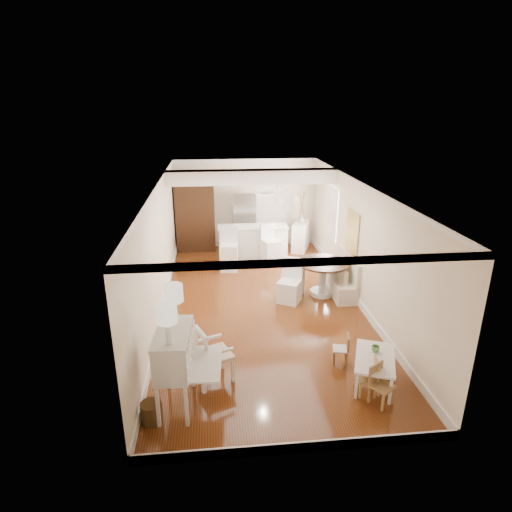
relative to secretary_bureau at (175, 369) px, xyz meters
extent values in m
plane|color=brown|center=(1.70, 3.33, -0.65)|extent=(9.00, 9.00, 0.00)
cube|color=white|center=(1.70, 3.33, 2.15)|extent=(4.50, 9.00, 0.04)
cube|color=white|center=(1.70, 7.83, 0.75)|extent=(4.50, 0.04, 2.80)
cube|color=white|center=(1.70, -1.17, 0.75)|extent=(4.50, 0.04, 2.80)
cube|color=white|center=(-0.55, 3.33, 0.75)|extent=(0.04, 9.00, 2.80)
cube|color=white|center=(3.95, 3.33, 0.75)|extent=(0.04, 9.00, 2.80)
cube|color=white|center=(1.70, 5.53, 1.97)|extent=(4.50, 0.45, 0.36)
cube|color=tan|center=(3.92, 3.83, 0.90)|extent=(0.04, 0.84, 1.04)
cube|color=white|center=(3.93, 5.73, 0.90)|extent=(0.04, 1.10, 1.40)
cylinder|color=#381E11|center=(0.50, 7.81, 1.20)|extent=(0.30, 0.03, 0.30)
cylinder|color=white|center=(1.70, 2.83, 2.10)|extent=(0.36, 0.36, 0.08)
cube|color=silver|center=(0.00, 0.00, 0.00)|extent=(1.09, 1.11, 1.31)
cube|color=white|center=(0.60, 0.62, -0.16)|extent=(0.74, 0.74, 0.99)
cylinder|color=#4D3218|center=(-0.35, -0.33, -0.49)|extent=(0.40, 0.40, 0.32)
cube|color=white|center=(3.22, 0.21, -0.39)|extent=(0.95, 1.19, 0.52)
cube|color=tan|center=(3.02, -0.03, -0.33)|extent=(0.35, 0.35, 0.64)
cube|color=#956543|center=(2.85, 0.88, -0.37)|extent=(0.33, 0.33, 0.57)
cube|color=#A17649|center=(3.16, -0.29, -0.32)|extent=(0.44, 0.44, 0.66)
cube|color=silver|center=(3.69, 3.83, -0.16)|extent=(0.52, 1.60, 0.98)
cylinder|color=#412815|center=(3.24, 3.76, -0.23)|extent=(1.51, 1.51, 0.85)
cube|color=white|center=(2.38, 3.47, -0.14)|extent=(0.67, 0.68, 1.03)
cube|color=white|center=(2.55, 3.96, -0.21)|extent=(0.55, 0.56, 0.90)
cube|color=white|center=(1.80, 6.43, -0.14)|extent=(2.05, 0.65, 1.03)
cube|color=white|center=(1.05, 5.62, -0.05)|extent=(0.53, 0.53, 1.21)
cube|color=white|center=(2.27, 5.92, -0.06)|extent=(0.61, 0.61, 1.18)
cube|color=#381E11|center=(0.10, 7.51, 0.50)|extent=(1.20, 0.60, 2.30)
imported|color=silver|center=(2.00, 7.48, 0.25)|extent=(0.75, 0.65, 1.80)
cube|color=white|center=(3.39, 7.15, -0.21)|extent=(0.73, 1.02, 0.89)
imported|color=#66A962|center=(3.28, 0.37, -0.08)|extent=(0.14, 0.14, 0.11)
imported|color=silver|center=(3.42, 7.18, 0.34)|extent=(0.25, 0.25, 0.21)
camera|label=1|loc=(0.65, -5.59, 3.81)|focal=30.00mm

